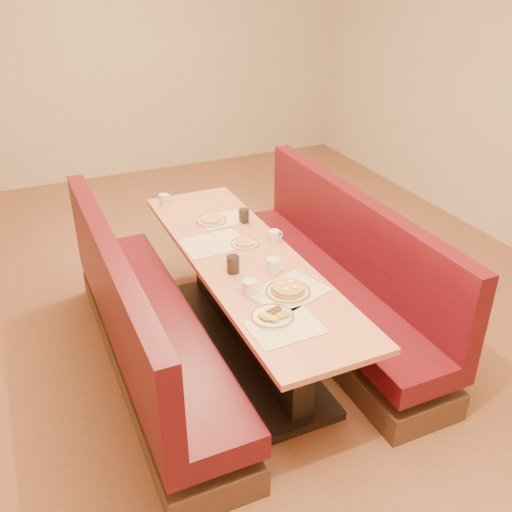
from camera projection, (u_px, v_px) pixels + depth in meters
name	position (u px, v px, depth m)	size (l,w,h in m)	color
ground	(246.00, 346.00, 4.21)	(8.00, 8.00, 0.00)	#9E6647
room_envelope	(243.00, 78.00, 3.29)	(6.04, 8.04, 2.82)	beige
diner_table	(246.00, 304.00, 4.03)	(0.70, 2.50, 0.75)	black
booth_left	(144.00, 331.00, 3.77)	(0.55, 2.50, 1.05)	#4C3326
booth_right	(334.00, 283.00, 4.30)	(0.55, 2.50, 1.05)	#4C3326
placemat_near_left	(285.00, 327.00, 3.14)	(0.39, 0.29, 0.00)	#F6E6C0
placemat_near_right	(289.00, 292.00, 3.46)	(0.43, 0.33, 0.00)	#F6E6C0
placemat_far_left	(214.00, 243.00, 4.02)	(0.43, 0.33, 0.00)	#F6E6C0
placemat_far_right	(223.00, 220.00, 4.37)	(0.35, 0.26, 0.00)	#F6E6C0
pancake_plate	(288.00, 290.00, 3.44)	(0.28, 0.28, 0.06)	silver
eggs_plate	(272.00, 316.00, 3.21)	(0.25, 0.25, 0.05)	silver
extra_plate_mid	(245.00, 243.00, 4.00)	(0.20, 0.20, 0.04)	silver
extra_plate_far	(211.00, 220.00, 4.33)	(0.24, 0.24, 0.05)	silver
coffee_mug_a	(274.00, 265.00, 3.65)	(0.12, 0.09, 0.10)	silver
coffee_mug_b	(250.00, 287.00, 3.43)	(0.12, 0.09, 0.09)	silver
coffee_mug_c	(274.00, 236.00, 4.04)	(0.11, 0.08, 0.09)	silver
coffee_mug_d	(164.00, 199.00, 4.62)	(0.11, 0.08, 0.09)	silver
soda_tumbler_near	(233.00, 264.00, 3.65)	(0.08, 0.08, 0.11)	black
soda_tumbler_mid	(244.00, 216.00, 4.32)	(0.08, 0.08, 0.11)	black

